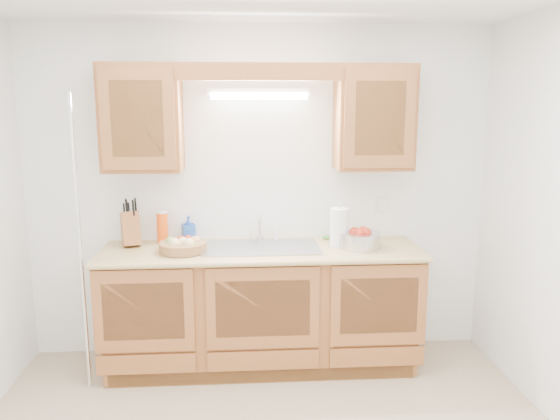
{
  "coord_description": "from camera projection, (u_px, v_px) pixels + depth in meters",
  "views": [
    {
      "loc": [
        -0.12,
        -2.62,
        1.93
      ],
      "look_at": [
        0.11,
        0.85,
        1.25
      ],
      "focal_mm": 35.0,
      "sensor_mm": 36.0,
      "label": 1
    }
  ],
  "objects": [
    {
      "name": "room",
      "position": [
        269.0,
        242.0,
        2.7
      ],
      "size": [
        3.52,
        3.5,
        2.5
      ],
      "color": "#C2AC8C",
      "rests_on": "ground"
    },
    {
      "name": "base_cabinets",
      "position": [
        261.0,
        308.0,
        4.03
      ],
      "size": [
        2.2,
        0.6,
        0.86
      ],
      "primitive_type": "cube",
      "color": "#98592C",
      "rests_on": "ground"
    },
    {
      "name": "countertop",
      "position": [
        261.0,
        251.0,
        3.93
      ],
      "size": [
        2.3,
        0.63,
        0.04
      ],
      "primitive_type": "cube",
      "color": "tan",
      "rests_on": "base_cabinets"
    },
    {
      "name": "upper_cabinet_left",
      "position": [
        142.0,
        118.0,
        3.84
      ],
      "size": [
        0.55,
        0.33,
        0.75
      ],
      "primitive_type": "cube",
      "color": "#98592C",
      "rests_on": "room"
    },
    {
      "name": "upper_cabinet_right",
      "position": [
        374.0,
        118.0,
        3.96
      ],
      "size": [
        0.55,
        0.33,
        0.75
      ],
      "primitive_type": "cube",
      "color": "#98592C",
      "rests_on": "room"
    },
    {
      "name": "valance",
      "position": [
        260.0,
        72.0,
        3.7
      ],
      "size": [
        2.2,
        0.05,
        0.12
      ],
      "primitive_type": "cube",
      "color": "#98592C",
      "rests_on": "room"
    },
    {
      "name": "fluorescent_fixture",
      "position": [
        259.0,
        94.0,
        3.95
      ],
      "size": [
        0.76,
        0.08,
        0.08
      ],
      "color": "white",
      "rests_on": "room"
    },
    {
      "name": "sink",
      "position": [
        261.0,
        257.0,
        3.96
      ],
      "size": [
        0.84,
        0.46,
        0.36
      ],
      "color": "#9E9EA3",
      "rests_on": "countertop"
    },
    {
      "name": "wire_shelf_pole",
      "position": [
        80.0,
        247.0,
        3.59
      ],
      "size": [
        0.03,
        0.03,
        2.0
      ],
      "primitive_type": "cylinder",
      "color": "silver",
      "rests_on": "ground"
    },
    {
      "name": "outlet_plate",
      "position": [
        381.0,
        205.0,
        4.25
      ],
      "size": [
        0.08,
        0.01,
        0.12
      ],
      "primitive_type": "cube",
      "color": "white",
      "rests_on": "room"
    },
    {
      "name": "fruit_basket",
      "position": [
        183.0,
        245.0,
        3.84
      ],
      "size": [
        0.38,
        0.38,
        0.1
      ],
      "rotation": [
        0.0,
        0.0,
        0.16
      ],
      "color": "#98683D",
      "rests_on": "countertop"
    },
    {
      "name": "knife_block",
      "position": [
        131.0,
        228.0,
        3.99
      ],
      "size": [
        0.18,
        0.23,
        0.36
      ],
      "rotation": [
        0.0,
        0.0,
        0.32
      ],
      "color": "#98592C",
      "rests_on": "countertop"
    },
    {
      "name": "orange_canister",
      "position": [
        162.0,
        227.0,
        4.06
      ],
      "size": [
        0.09,
        0.09,
        0.24
      ],
      "rotation": [
        0.0,
        0.0,
        0.14
      ],
      "color": "#F7510D",
      "rests_on": "countertop"
    },
    {
      "name": "soap_bottle",
      "position": [
        189.0,
        229.0,
        4.12
      ],
      "size": [
        0.11,
        0.12,
        0.2
      ],
      "primitive_type": "imported",
      "rotation": [
        0.0,
        0.0,
        0.35
      ],
      "color": "#2250AC",
      "rests_on": "countertop"
    },
    {
      "name": "sponge",
      "position": [
        330.0,
        238.0,
        4.21
      ],
      "size": [
        0.1,
        0.07,
        0.02
      ],
      "rotation": [
        0.0,
        0.0,
        0.13
      ],
      "color": "#CC333F",
      "rests_on": "countertop"
    },
    {
      "name": "paper_towel",
      "position": [
        339.0,
        228.0,
        3.96
      ],
      "size": [
        0.16,
        0.16,
        0.34
      ],
      "rotation": [
        0.0,
        0.0,
        -0.2
      ],
      "color": "silver",
      "rests_on": "countertop"
    },
    {
      "name": "apple_bowl",
      "position": [
        359.0,
        239.0,
        3.93
      ],
      "size": [
        0.34,
        0.34,
        0.15
      ],
      "rotation": [
        0.0,
        0.0,
        -0.15
      ],
      "color": "silver",
      "rests_on": "countertop"
    }
  ]
}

